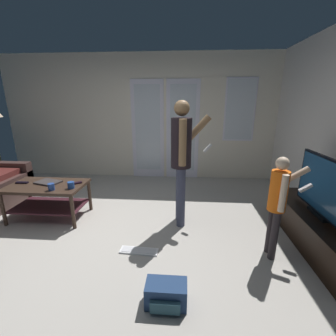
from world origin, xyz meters
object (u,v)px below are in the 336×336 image
Objects in this scene: flat_screen_tv at (323,187)px; cup_near_edge at (71,185)px; dvd_remote_slim at (22,183)px; person_child at (278,199)px; person_adult at (182,154)px; backpack at (166,294)px; laptop_closed at (48,182)px; loose_keyboard at (139,251)px; coffee_table at (48,194)px; tv_stand at (315,230)px; cup_by_laptop at (51,187)px; tv_remote_black at (76,183)px.

cup_near_edge is at bearing 174.59° from flat_screen_tv.
flat_screen_tv is at bearing -9.30° from dvd_remote_slim.
person_child is at bearing -156.88° from flat_screen_tv.
backpack is at bearing -93.92° from person_adult.
laptop_closed is at bearing 172.44° from flat_screen_tv.
person_adult is at bearing 147.68° from person_child.
person_child is at bearing 2.27° from loose_keyboard.
person_adult is 1.25m from person_child.
cup_near_edge reaches higher than loose_keyboard.
flat_screen_tv reaches higher than coffee_table.
backpack is (-1.69, -0.98, -0.09)m from tv_stand.
coffee_table is 2.32m from backpack.
tv_stand is 1.07× the size of person_adult.
backpack is at bearing -35.45° from dvd_remote_slim.
loose_keyboard is 2.05m from dvd_remote_slim.
person_child is at bearing -157.25° from tv_stand.
backpack is 1.04× the size of laptop_closed.
cup_by_laptop is (0.19, -0.20, 0.19)m from coffee_table.
person_child is 3.24× the size of backpack.
cup_near_edge is at bearing 20.41° from cup_by_laptop.
backpack is at bearing -37.03° from coffee_table.
dvd_remote_slim is at bearing 177.02° from coffee_table.
cup_near_edge is 0.53× the size of dvd_remote_slim.
backpack is 2.07m from tv_remote_black.
laptop_closed and tv_remote_black have the same top height.
dvd_remote_slim is at bearing 147.65° from backpack.
cup_near_edge is (0.44, -0.18, 0.03)m from laptop_closed.
backpack is at bearing -83.51° from tv_remote_black.
flat_screen_tv is 3.58m from laptop_closed.
tv_remote_black is at bearing 164.48° from person_child.
person_child is at bearing -12.44° from coffee_table.
backpack is 3.80× the size of cup_by_laptop.
loose_keyboard is (-0.47, -0.71, -0.99)m from person_adult.
cup_near_edge reaches higher than dvd_remote_slim.
flat_screen_tv is 3.94m from dvd_remote_slim.
person_child is at bearing -9.35° from cup_by_laptop.
flat_screen_tv is 0.59× the size of person_adult.
flat_screen_tv is 1.67m from person_adult.
backpack is 0.78× the size of loose_keyboard.
coffee_table reaches higher than tv_stand.
coffee_table is at bearing -62.16° from laptop_closed.
laptop_closed is 0.47m from cup_near_edge.
coffee_table is 3.14× the size of laptop_closed.
cup_by_laptop is at bearing 176.36° from tv_stand.
loose_keyboard is at bearing -21.98° from cup_by_laptop.
person_adult is at bearing -3.71° from dvd_remote_slim.
coffee_table is at bearing 142.97° from backpack.
coffee_table reaches higher than backpack.
person_adult is at bearing 15.09° from laptop_closed.
person_adult reaches higher than tv_stand.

